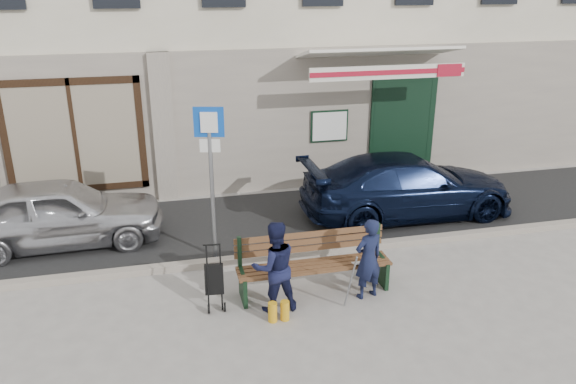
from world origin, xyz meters
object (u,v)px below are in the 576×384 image
object	(u,v)px
parking_sign	(211,160)
woman	(274,267)
car_navy	(407,186)
bench	(311,265)
man	(368,259)
stroller	(214,281)
car_silver	(59,213)

from	to	relation	value
parking_sign	woman	distance (m)	2.28
car_navy	parking_sign	size ratio (longest dim) A/B	1.63
bench	woman	world-z (taller)	woman
man	parking_sign	bearing A→B (deg)	-56.71
bench	stroller	world-z (taller)	bench
car_silver	woman	xyz separation A→B (m)	(3.35, -3.04, 0.08)
parking_sign	man	world-z (taller)	parking_sign
woman	man	bearing A→B (deg)	175.62
parking_sign	woman	bearing A→B (deg)	-56.49
bench	stroller	xyz separation A→B (m)	(-1.50, -0.06, -0.03)
car_navy	stroller	xyz separation A→B (m)	(-4.24, -2.57, -0.21)
man	stroller	distance (m)	2.33
bench	man	size ratio (longest dim) A/B	1.85
car_silver	parking_sign	xyz separation A→B (m)	(2.68, -1.16, 1.17)
car_silver	woman	world-z (taller)	woman
man	woman	bearing A→B (deg)	-14.85
car_navy	man	world-z (taller)	man
bench	car_navy	bearing A→B (deg)	42.48
bench	stroller	distance (m)	1.51
woman	stroller	size ratio (longest dim) A/B	1.46
car_navy	man	bearing A→B (deg)	145.31
parking_sign	bench	bearing A→B (deg)	-35.19
woman	stroller	xyz separation A→B (m)	(-0.85, 0.29, -0.27)
parking_sign	stroller	distance (m)	2.11
car_navy	woman	world-z (taller)	woman
parking_sign	woman	size ratio (longest dim) A/B	1.91
stroller	woman	bearing A→B (deg)	-12.33
car_navy	stroller	bearing A→B (deg)	120.87
car_navy	parking_sign	world-z (taller)	parking_sign
car_silver	parking_sign	bearing A→B (deg)	-114.78
man	car_silver	bearing A→B (deg)	-47.59
parking_sign	woman	xyz separation A→B (m)	(0.67, -1.88, -1.10)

